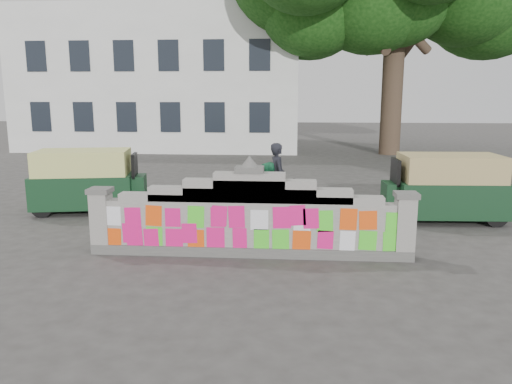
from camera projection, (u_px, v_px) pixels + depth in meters
ground at (250, 255)px, 10.02m from camera, size 100.00×100.00×0.00m
parapet_wall at (250, 219)px, 9.87m from camera, size 6.48×0.44×2.01m
building at (170, 81)px, 31.30m from camera, size 16.00×10.00×8.90m
cyclist_bike at (277, 200)px, 12.85m from camera, size 2.05×1.15×1.02m
cyclist_rider at (277, 186)px, 12.78m from camera, size 0.56×0.71×1.73m
pedestrian at (267, 193)px, 12.44m from camera, size 0.64×0.79×1.53m
rickshaw_left at (87, 180)px, 13.63m from camera, size 3.16×1.89×1.70m
rickshaw_right at (446, 187)px, 12.61m from camera, size 3.09×1.52×1.69m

